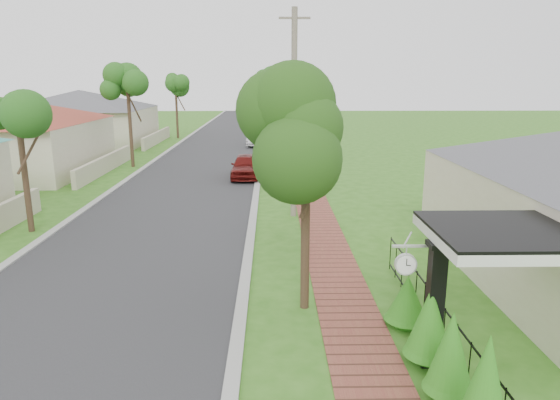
% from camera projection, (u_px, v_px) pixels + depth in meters
% --- Properties ---
extents(ground, '(160.00, 160.00, 0.00)m').
position_uv_depth(ground, '(208.00, 339.00, 10.84)').
color(ground, '#306618').
rests_on(ground, ground).
extents(road, '(7.00, 120.00, 0.02)m').
position_uv_depth(road, '(199.00, 172.00, 30.22)').
color(road, '#28282B').
rests_on(road, ground).
extents(kerb_right, '(0.30, 120.00, 0.10)m').
position_uv_depth(kerb_right, '(259.00, 172.00, 30.28)').
color(kerb_right, '#9E9E99').
rests_on(kerb_right, ground).
extents(kerb_left, '(0.30, 120.00, 0.10)m').
position_uv_depth(kerb_left, '(138.00, 172.00, 30.15)').
color(kerb_left, '#9E9E99').
rests_on(kerb_left, ground).
extents(sidewalk, '(1.50, 120.00, 0.03)m').
position_uv_depth(sidewalk, '(302.00, 172.00, 30.33)').
color(sidewalk, brown).
rests_on(sidewalk, ground).
extents(porch_post, '(0.48, 0.48, 2.52)m').
position_uv_depth(porch_post, '(434.00, 310.00, 9.68)').
color(porch_post, black).
rests_on(porch_post, ground).
extents(picket_fence, '(0.03, 8.02, 1.00)m').
position_uv_depth(picket_fence, '(434.00, 314.00, 10.80)').
color(picket_fence, black).
rests_on(picket_fence, ground).
extents(street_trees, '(10.70, 37.65, 5.89)m').
position_uv_depth(street_trees, '(211.00, 93.00, 35.80)').
color(street_trees, '#382619').
rests_on(street_trees, ground).
extents(hedge_row, '(0.87, 4.92, 2.15)m').
position_uv_depth(hedge_row, '(439.00, 342.00, 9.11)').
color(hedge_row, '#267116').
rests_on(hedge_row, ground).
extents(far_house_grey, '(15.56, 15.56, 4.60)m').
position_uv_depth(far_house_grey, '(82.00, 117.00, 43.06)').
color(far_house_grey, beige).
rests_on(far_house_grey, ground).
extents(parked_car_red, '(1.63, 3.97, 1.35)m').
position_uv_depth(parked_car_red, '(246.00, 166.00, 28.29)').
color(parked_car_red, '#5B0F0D').
rests_on(parked_car_red, ground).
extents(parked_car_white, '(2.09, 4.38, 1.39)m').
position_uv_depth(parked_car_white, '(259.00, 138.00, 41.97)').
color(parked_car_white, silver).
rests_on(parked_car_white, ground).
extents(near_tree, '(2.06, 2.06, 5.28)m').
position_uv_depth(near_tree, '(306.00, 137.00, 11.34)').
color(near_tree, '#382619').
rests_on(near_tree, ground).
extents(utility_pole, '(1.20, 0.24, 8.13)m').
position_uv_depth(utility_pole, '(294.00, 115.00, 19.62)').
color(utility_pole, gray).
rests_on(utility_pole, ground).
extents(station_clock, '(0.74, 0.13, 0.62)m').
position_uv_depth(station_clock, '(406.00, 263.00, 9.87)').
color(station_clock, silver).
rests_on(station_clock, ground).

